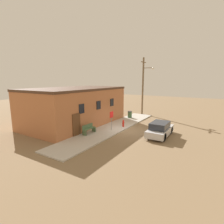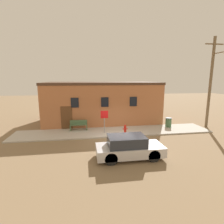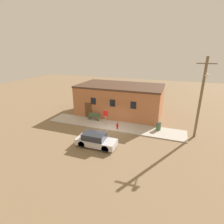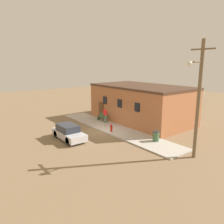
{
  "view_description": "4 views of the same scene",
  "coord_description": "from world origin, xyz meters",
  "px_view_note": "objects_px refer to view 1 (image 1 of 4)",
  "views": [
    {
      "loc": [
        -15.88,
        -8.17,
        5.29
      ],
      "look_at": [
        -0.2,
        1.46,
        1.84
      ],
      "focal_mm": 28.0,
      "sensor_mm": 36.0,
      "label": 1
    },
    {
      "loc": [
        -2.51,
        -13.26,
        4.66
      ],
      "look_at": [
        -0.2,
        1.46,
        1.84
      ],
      "focal_mm": 28.0,
      "sensor_mm": 36.0,
      "label": 2
    },
    {
      "loc": [
        6.71,
        -17.46,
        8.98
      ],
      "look_at": [
        -0.2,
        1.46,
        1.84
      ],
      "focal_mm": 28.0,
      "sensor_mm": 36.0,
      "label": 3
    },
    {
      "loc": [
        17.53,
        -12.32,
        6.84
      ],
      "look_at": [
        -0.2,
        1.46,
        1.84
      ],
      "focal_mm": 35.0,
      "sensor_mm": 36.0,
      "label": 4
    }
  ],
  "objects_px": {
    "fire_hydrant": "(123,123)",
    "stop_sign": "(111,117)",
    "trash_bin": "(130,114)",
    "parked_car": "(160,129)",
    "utility_pole": "(143,84)",
    "bench": "(89,129)"
  },
  "relations": [
    {
      "from": "trash_bin",
      "to": "utility_pole",
      "type": "distance_m",
      "value": 5.57
    },
    {
      "from": "fire_hydrant",
      "to": "stop_sign",
      "type": "height_order",
      "value": "stop_sign"
    },
    {
      "from": "stop_sign",
      "to": "bench",
      "type": "distance_m",
      "value": 2.69
    },
    {
      "from": "fire_hydrant",
      "to": "stop_sign",
      "type": "relative_size",
      "value": 0.4
    },
    {
      "from": "stop_sign",
      "to": "utility_pole",
      "type": "distance_m",
      "value": 10.68
    },
    {
      "from": "stop_sign",
      "to": "bench",
      "type": "bearing_deg",
      "value": 150.98
    },
    {
      "from": "trash_bin",
      "to": "bench",
      "type": "bearing_deg",
      "value": 178.12
    },
    {
      "from": "utility_pole",
      "to": "parked_car",
      "type": "height_order",
      "value": "utility_pole"
    },
    {
      "from": "stop_sign",
      "to": "fire_hydrant",
      "type": "bearing_deg",
      "value": -15.97
    },
    {
      "from": "trash_bin",
      "to": "stop_sign",
      "type": "bearing_deg",
      "value": -171.46
    },
    {
      "from": "stop_sign",
      "to": "trash_bin",
      "type": "bearing_deg",
      "value": 8.54
    },
    {
      "from": "parked_car",
      "to": "bench",
      "type": "bearing_deg",
      "value": 117.28
    },
    {
      "from": "stop_sign",
      "to": "parked_car",
      "type": "height_order",
      "value": "stop_sign"
    },
    {
      "from": "trash_bin",
      "to": "parked_car",
      "type": "relative_size",
      "value": 0.22
    },
    {
      "from": "fire_hydrant",
      "to": "trash_bin",
      "type": "height_order",
      "value": "trash_bin"
    },
    {
      "from": "trash_bin",
      "to": "parked_car",
      "type": "bearing_deg",
      "value": -133.17
    },
    {
      "from": "trash_bin",
      "to": "parked_car",
      "type": "xyz_separation_m",
      "value": [
        -5.41,
        -5.77,
        0.11
      ]
    },
    {
      "from": "bench",
      "to": "trash_bin",
      "type": "height_order",
      "value": "trash_bin"
    },
    {
      "from": "trash_bin",
      "to": "utility_pole",
      "type": "relative_size",
      "value": 0.11
    },
    {
      "from": "parked_car",
      "to": "fire_hydrant",
      "type": "bearing_deg",
      "value": 79.59
    },
    {
      "from": "fire_hydrant",
      "to": "utility_pole",
      "type": "height_order",
      "value": "utility_pole"
    },
    {
      "from": "bench",
      "to": "utility_pole",
      "type": "height_order",
      "value": "utility_pole"
    }
  ]
}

